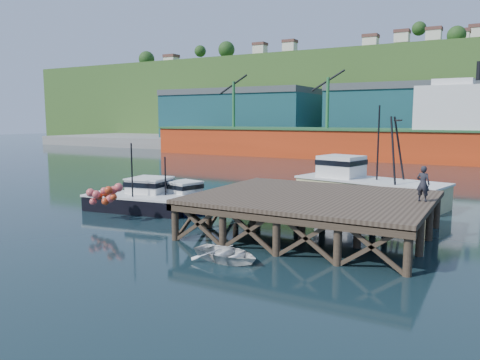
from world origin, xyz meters
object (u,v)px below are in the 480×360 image
Objects in this scene: boat_black at (142,198)px; dockworker at (423,184)px; boat_navy at (176,199)px; trawler at (367,184)px; dinghy at (227,254)px.

dockworker is at bearing -6.70° from boat_black.
boat_navy is at bearing 30.45° from boat_black.
trawler is 16.88m from dinghy.
boat_navy reaches higher than dinghy.
trawler reaches higher than boat_navy.
dinghy is (10.81, -6.94, -0.52)m from boat_black.
trawler is (10.91, 8.38, 0.73)m from boat_navy.
dockworker reaches higher than boat_navy.
boat_navy is at bearing 7.25° from dockworker.
boat_black is at bearing 66.82° from dinghy.
boat_black is at bearing -129.52° from trawler.
trawler reaches higher than dinghy.
dinghy is at bearing -28.65° from boat_navy.
trawler is at bearing 29.85° from boat_black.
dinghy is (9.02, -8.35, -0.41)m from boat_navy.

